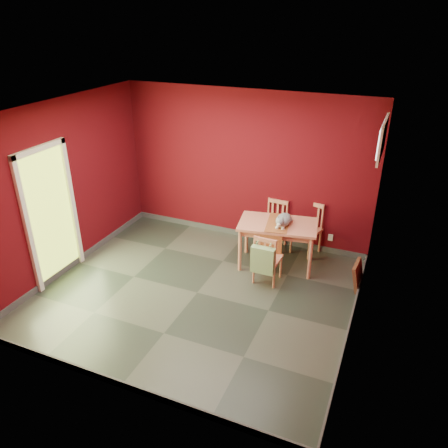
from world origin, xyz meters
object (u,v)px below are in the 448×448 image
at_px(dining_table, 278,229).
at_px(picture_frame, 358,275).
at_px(chair_far_left, 274,224).
at_px(cat, 284,218).
at_px(tote_bag, 263,260).
at_px(chair_far_right, 308,228).
at_px(chair_near, 267,258).

height_order(dining_table, picture_frame, dining_table).
bearing_deg(dining_table, chair_far_left, 110.51).
relative_size(cat, picture_frame, 1.11).
distance_m(chair_far_left, cat, 0.83).
xyz_separation_m(dining_table, tote_bag, (-0.00, -0.74, -0.18)).
bearing_deg(tote_bag, chair_far_right, 75.46).
bearing_deg(chair_far_left, cat, -63.07).
bearing_deg(chair_far_right, chair_far_left, -175.99).
bearing_deg(dining_table, cat, -9.58).
bearing_deg(tote_bag, chair_near, 88.85).
xyz_separation_m(tote_bag, cat, (0.09, 0.72, 0.40)).
relative_size(chair_far_left, tote_bag, 1.74).
xyz_separation_m(chair_far_right, picture_frame, (0.97, -0.79, -0.25)).
bearing_deg(chair_far_right, cat, -112.13).
height_order(chair_near, tote_bag, chair_near).
bearing_deg(chair_near, cat, 80.58).
bearing_deg(chair_far_right, chair_near, -106.75).
bearing_deg(tote_bag, dining_table, 89.92).
relative_size(dining_table, chair_near, 1.62).
bearing_deg(chair_far_right, tote_bag, -104.54).
relative_size(chair_far_right, tote_bag, 1.83).
relative_size(dining_table, picture_frame, 3.13).
xyz_separation_m(cat, picture_frame, (1.24, -0.13, -0.68)).
relative_size(chair_far_right, picture_frame, 2.10).
height_order(chair_far_left, picture_frame, chair_far_left).
xyz_separation_m(dining_table, chair_near, (0.00, -0.53, -0.25)).
distance_m(chair_far_left, picture_frame, 1.75).
distance_m(chair_near, cat, 0.70).
relative_size(chair_far_right, chair_near, 1.09).
bearing_deg(cat, picture_frame, -30.92).
xyz_separation_m(dining_table, picture_frame, (1.33, -0.15, -0.47)).
bearing_deg(tote_bag, picture_frame, 24.01).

